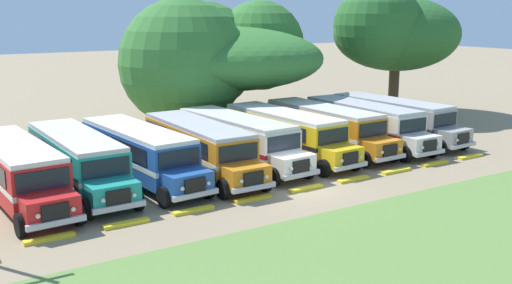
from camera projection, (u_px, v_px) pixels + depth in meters
ground_plane at (300, 188)px, 30.46m from camera, size 220.00×220.00×0.00m
foreground_grass_strip at (444, 247)px, 22.74m from camera, size 80.00×11.30×0.01m
parked_bus_slot_0 at (17, 169)px, 27.99m from camera, size 3.23×10.92×2.82m
parked_bus_slot_1 at (78, 158)px, 29.98m from camera, size 2.87×10.86×2.82m
parked_bus_slot_2 at (139, 151)px, 31.52m from camera, size 3.43×10.95×2.82m
parked_bus_slot_3 at (200, 145)px, 32.89m from camera, size 2.72×10.85×2.82m
parked_bus_slot_4 at (238, 138)px, 34.88m from camera, size 3.32×10.94×2.82m
parked_bus_slot_5 at (286, 132)px, 36.58m from camera, size 3.18×10.91×2.82m
parked_bus_slot_6 at (326, 126)px, 38.52m from camera, size 2.95×10.87×2.82m
parked_bus_slot_7 at (365, 122)px, 39.78m from camera, size 2.70×10.84×2.82m
parked_bus_slot_8 at (394, 117)px, 41.54m from camera, size 3.28×10.93×2.82m
curb_wheelstop_0 at (49, 238)px, 23.43m from camera, size 2.00×0.36×0.15m
curb_wheelstop_1 at (126, 224)px, 25.08m from camera, size 2.00×0.36×0.15m
curb_wheelstop_2 at (194, 210)px, 26.73m from camera, size 2.00×0.36×0.15m
curb_wheelstop_3 at (253, 199)px, 28.38m from camera, size 2.00×0.36×0.15m
curb_wheelstop_4 at (306, 189)px, 30.03m from camera, size 2.00×0.36×0.15m
curb_wheelstop_5 at (353, 179)px, 31.68m from camera, size 2.00×0.36×0.15m
curb_wheelstop_6 at (396, 171)px, 33.32m from camera, size 2.00×0.36×0.15m
curb_wheelstop_7 at (435, 163)px, 34.97m from camera, size 2.00×0.36×0.15m
curb_wheelstop_8 at (470, 157)px, 36.62m from camera, size 2.00×0.36×0.15m
broad_shade_tree at (215, 57)px, 46.27m from camera, size 16.88×16.26×9.90m
secondary_tree at (388, 30)px, 51.30m from camera, size 12.17×11.98×11.33m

